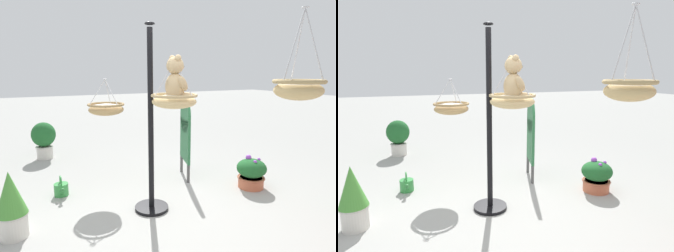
% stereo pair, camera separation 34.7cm
% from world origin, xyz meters
% --- Properties ---
extents(ground_plane, '(40.00, 40.00, 0.00)m').
position_xyz_m(ground_plane, '(0.00, 0.00, 0.00)').
color(ground_plane, '#9E9E99').
extents(display_pole_central, '(0.44, 0.44, 2.35)m').
position_xyz_m(display_pole_central, '(-0.13, -0.12, 0.72)').
color(display_pole_central, black).
rests_on(display_pole_central, ground).
extents(hanging_basket_with_teddy, '(0.57, 0.57, 0.58)m').
position_xyz_m(hanging_basket_with_teddy, '(0.02, 0.13, 1.44)').
color(hanging_basket_with_teddy, tan).
extents(teddy_bear, '(0.37, 0.32, 0.54)m').
position_xyz_m(teddy_bear, '(0.02, 0.15, 1.67)').
color(teddy_bear, tan).
extents(hanging_basket_left_high, '(0.56, 0.56, 0.56)m').
position_xyz_m(hanging_basket_left_high, '(-1.18, -0.41, 1.23)').
color(hanging_basket_left_high, tan).
extents(hanging_basket_right_low, '(0.43, 0.43, 0.76)m').
position_xyz_m(hanging_basket_right_low, '(1.40, 0.60, 1.64)').
color(hanging_basket_right_low, tan).
extents(potted_plant_fern_front, '(0.46, 0.46, 0.51)m').
position_xyz_m(potted_plant_fern_front, '(-0.10, 1.56, 0.24)').
color(potted_plant_fern_front, '#BC6042').
rests_on(potted_plant_fern_front, ground).
extents(potted_plant_flowering_red, '(0.33, 0.33, 0.75)m').
position_xyz_m(potted_plant_flowering_red, '(-0.20, -1.72, 0.38)').
color(potted_plant_flowering_red, beige).
rests_on(potted_plant_flowering_red, ground).
extents(potted_plant_tall_leafy, '(0.48, 0.48, 0.76)m').
position_xyz_m(potted_plant_tall_leafy, '(-3.19, -1.24, 0.43)').
color(potted_plant_tall_leafy, beige).
rests_on(potted_plant_tall_leafy, ground).
extents(display_sign_board, '(0.58, 0.21, 1.36)m').
position_xyz_m(display_sign_board, '(-0.96, 0.85, 0.81)').
color(display_sign_board, '#286B3D').
rests_on(display_sign_board, ground).
extents(watering_can, '(0.35, 0.20, 0.30)m').
position_xyz_m(watering_can, '(-1.09, -1.14, 0.10)').
color(watering_can, '#338C3F').
rests_on(watering_can, ground).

